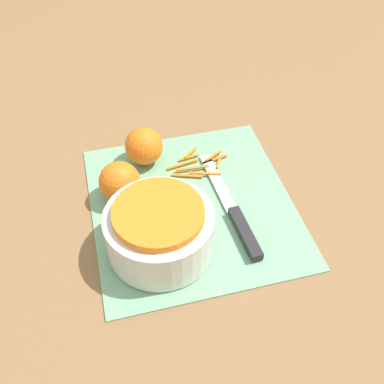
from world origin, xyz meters
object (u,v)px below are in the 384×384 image
bowl_speckled (160,230)px  orange_left (144,146)px  orange_right (120,182)px  knife (238,220)px

bowl_speckled → orange_left: bearing=-3.2°
orange_left → orange_right: size_ratio=0.99×
bowl_speckled → orange_right: bowl_speckled is taller
orange_left → knife: bearing=-147.3°
knife → orange_left: orange_left is taller
bowl_speckled → knife: 0.15m
bowl_speckled → orange_left: size_ratio=2.37×
bowl_speckled → orange_left: bowl_speckled is taller
orange_left → orange_right: (-0.09, 0.06, 0.00)m
bowl_speckled → orange_right: (0.13, 0.05, -0.01)m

